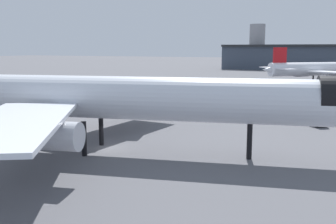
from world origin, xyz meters
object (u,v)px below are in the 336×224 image
at_px(airliner_near_gate, 108,98).
at_px(traffic_cone_near_nose, 191,111).
at_px(airliner_far_taxiway, 322,69).
at_px(baggage_tug_wing, 317,120).

height_order(airliner_near_gate, traffic_cone_near_nose, airliner_near_gate).
xyz_separation_m(airliner_near_gate, airliner_far_taxiway, (15.36, 96.08, -0.88)).
xyz_separation_m(airliner_near_gate, traffic_cone_near_nose, (-2.23, 30.36, -5.92)).
xyz_separation_m(airliner_far_taxiway, baggage_tug_wing, (4.92, -69.62, -4.34)).
bearing_deg(airliner_near_gate, traffic_cone_near_nose, 80.84).
height_order(baggage_tug_wing, traffic_cone_near_nose, baggage_tug_wing).
relative_size(airliner_near_gate, airliner_far_taxiway, 1.52).
bearing_deg(baggage_tug_wing, airliner_far_taxiway, -36.80).
xyz_separation_m(airliner_near_gate, baggage_tug_wing, (20.27, 26.47, -5.22)).
bearing_deg(airliner_near_gate, baggage_tug_wing, 39.18).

